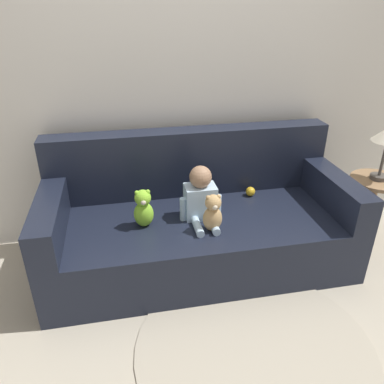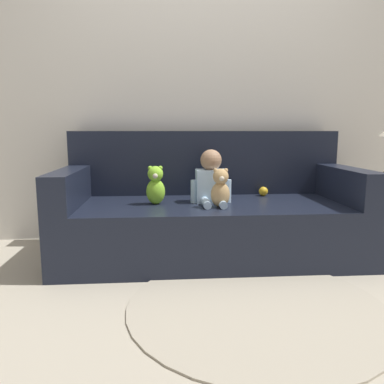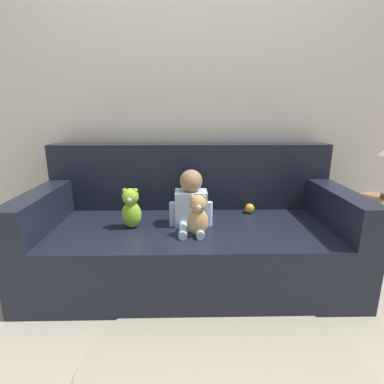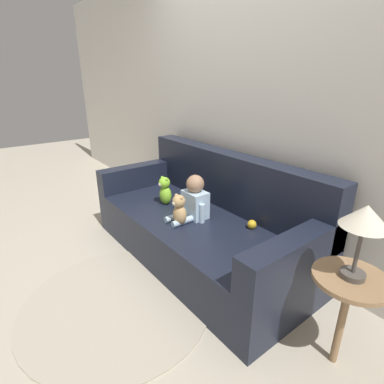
{
  "view_description": "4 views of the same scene",
  "coord_description": "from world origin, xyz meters",
  "px_view_note": "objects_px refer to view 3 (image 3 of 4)",
  "views": [
    {
      "loc": [
        -0.48,
        -2.15,
        1.7
      ],
      "look_at": [
        -0.07,
        -0.08,
        0.62
      ],
      "focal_mm": 35.0,
      "sensor_mm": 36.0,
      "label": 1
    },
    {
      "loc": [
        -0.33,
        -2.57,
        0.88
      ],
      "look_at": [
        -0.14,
        -0.08,
        0.48
      ],
      "focal_mm": 35.0,
      "sensor_mm": 36.0,
      "label": 2
    },
    {
      "loc": [
        -0.03,
        -1.88,
        1.11
      ],
      "look_at": [
        0.01,
        -0.06,
        0.62
      ],
      "focal_mm": 28.0,
      "sensor_mm": 36.0,
      "label": 3
    },
    {
      "loc": [
        1.79,
        -1.42,
        1.5
      ],
      "look_at": [
        -0.06,
        0.0,
        0.59
      ],
      "focal_mm": 28.0,
      "sensor_mm": 36.0,
      "label": 4
    }
  ],
  "objects_px": {
    "teddy_bear_brown": "(198,216)",
    "plush_toy_side": "(131,208)",
    "person_baby": "(191,203)",
    "couch": "(191,232)",
    "toy_ball": "(250,208)"
  },
  "relations": [
    {
      "from": "plush_toy_side",
      "to": "toy_ball",
      "type": "bearing_deg",
      "value": 18.32
    },
    {
      "from": "couch",
      "to": "plush_toy_side",
      "type": "xyz_separation_m",
      "value": [
        -0.38,
        -0.13,
        0.22
      ]
    },
    {
      "from": "couch",
      "to": "toy_ball",
      "type": "relative_size",
      "value": 29.51
    },
    {
      "from": "plush_toy_side",
      "to": "teddy_bear_brown",
      "type": "bearing_deg",
      "value": -18.05
    },
    {
      "from": "person_baby",
      "to": "toy_ball",
      "type": "xyz_separation_m",
      "value": [
        0.43,
        0.23,
        -0.12
      ]
    },
    {
      "from": "teddy_bear_brown",
      "to": "plush_toy_side",
      "type": "height_order",
      "value": "plush_toy_side"
    },
    {
      "from": "person_baby",
      "to": "toy_ball",
      "type": "bearing_deg",
      "value": 28.37
    },
    {
      "from": "plush_toy_side",
      "to": "toy_ball",
      "type": "xyz_separation_m",
      "value": [
        0.81,
        0.27,
        -0.09
      ]
    },
    {
      "from": "person_baby",
      "to": "plush_toy_side",
      "type": "distance_m",
      "value": 0.38
    },
    {
      "from": "person_baby",
      "to": "toy_ball",
      "type": "distance_m",
      "value": 0.51
    },
    {
      "from": "person_baby",
      "to": "plush_toy_side",
      "type": "bearing_deg",
      "value": -174.75
    },
    {
      "from": "toy_ball",
      "to": "teddy_bear_brown",
      "type": "bearing_deg",
      "value": -134.17
    },
    {
      "from": "teddy_bear_brown",
      "to": "plush_toy_side",
      "type": "xyz_separation_m",
      "value": [
        -0.42,
        0.14,
        0.0
      ]
    },
    {
      "from": "couch",
      "to": "person_baby",
      "type": "height_order",
      "value": "couch"
    },
    {
      "from": "couch",
      "to": "plush_toy_side",
      "type": "distance_m",
      "value": 0.46
    }
  ]
}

